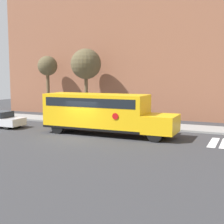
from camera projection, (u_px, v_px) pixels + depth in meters
The scene contains 6 objects.
ground_plane at pixel (79, 137), 21.96m from camera, with size 60.00×60.00×0.00m, color #333335.
sidewalk_strip at pixel (116, 123), 27.84m from camera, with size 44.00×3.00×0.15m.
building_backdrop at pixel (140, 51), 32.95m from camera, with size 32.00×4.00×13.78m.
school_bus at pixel (102, 112), 22.82m from camera, with size 9.85×2.57×2.96m.
tree_near_sidewalk at pixel (48, 67), 33.34m from camera, with size 2.11×2.11×6.40m.
tree_far_sidewalk at pixel (86, 65), 30.96m from camera, with size 3.03×3.03×6.98m.
Camera 1 is at (10.92, -18.78, 4.31)m, focal length 50.00 mm.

